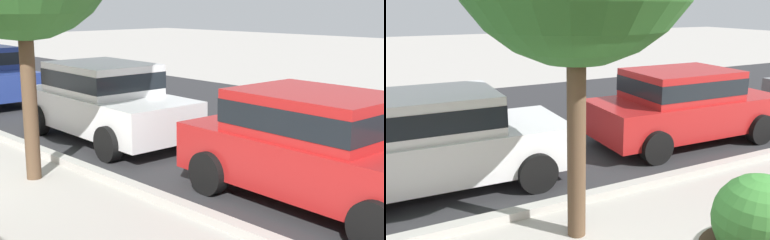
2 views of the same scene
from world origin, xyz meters
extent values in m
cube|color=#2D2D30|center=(0.00, 7.50, 0.00)|extent=(60.00, 9.00, 0.01)
cube|color=#B2AFA8|center=(0.00, 2.90, 0.06)|extent=(60.00, 0.20, 0.12)
sphere|color=#387A33|center=(1.34, -0.05, 1.12)|extent=(0.78, 0.78, 0.78)
cylinder|color=brown|center=(0.75, 2.13, 1.30)|extent=(0.23, 0.23, 2.59)
cube|color=silver|center=(-0.52, 4.43, 0.61)|extent=(4.15, 1.83, 0.70)
cube|color=silver|center=(-0.67, 4.43, 1.26)|extent=(2.18, 1.63, 0.60)
cube|color=black|center=(-0.67, 4.43, 1.26)|extent=(2.19, 1.65, 0.33)
cylinder|color=black|center=(0.84, 5.23, 0.32)|extent=(0.65, 0.24, 0.64)
cylinder|color=black|center=(0.79, 3.53, 0.32)|extent=(0.65, 0.24, 0.64)
cube|color=#B21E1E|center=(4.54, 4.43, 0.61)|extent=(4.15, 1.83, 0.70)
cube|color=#B21E1E|center=(4.39, 4.43, 1.26)|extent=(2.18, 1.63, 0.60)
cube|color=black|center=(4.39, 4.43, 1.26)|extent=(2.19, 1.65, 0.33)
cylinder|color=black|center=(5.89, 5.23, 0.32)|extent=(0.65, 0.24, 0.64)
cylinder|color=black|center=(5.84, 3.53, 0.32)|extent=(0.65, 0.24, 0.64)
cylinder|color=black|center=(3.23, 5.32, 0.32)|extent=(0.65, 0.24, 0.64)
cylinder|color=black|center=(3.18, 3.62, 0.32)|extent=(0.65, 0.24, 0.64)
camera|label=1|loc=(8.54, -1.78, 2.72)|focal=51.37mm
camera|label=2|loc=(-1.45, -2.10, 2.85)|focal=38.87mm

